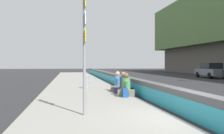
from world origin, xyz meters
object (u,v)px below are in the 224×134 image
at_px(seated_person_middle, 123,87).
at_px(seated_person_rear, 118,85).
at_px(route_sign_post, 85,43).
at_px(fire_hydrant, 87,81).
at_px(seated_person_foreground, 126,89).
at_px(parked_car_midline, 211,70).
at_px(backpack, 125,93).

distance_m(seated_person_middle, seated_person_rear, 1.19).
xyz_separation_m(route_sign_post, fire_hydrant, (8.68, -0.60, -1.65)).
height_order(seated_person_foreground, parked_car_midline, parked_car_midline).
height_order(seated_person_rear, parked_car_midline, parked_car_midline).
distance_m(route_sign_post, seated_person_rear, 7.27).
xyz_separation_m(route_sign_post, parked_car_midline, (20.72, -15.18, -1.37)).
height_order(route_sign_post, parked_car_midline, route_sign_post).
xyz_separation_m(fire_hydrant, seated_person_middle, (-3.15, -1.64, -0.11)).
height_order(route_sign_post, seated_person_middle, route_sign_post).
distance_m(seated_person_foreground, parked_car_midline, 20.89).
bearing_deg(parked_car_midline, fire_hydrant, 129.56).
height_order(backpack, parked_car_midline, parked_car_midline).
bearing_deg(parked_car_midline, route_sign_post, 143.78).
relative_size(route_sign_post, parked_car_midline, 0.79).
xyz_separation_m(seated_person_middle, backpack, (-1.55, 0.23, -0.14)).
distance_m(route_sign_post, fire_hydrant, 8.86).
relative_size(seated_person_middle, backpack, 2.71).
bearing_deg(seated_person_foreground, parked_car_midline, -38.60).
xyz_separation_m(route_sign_post, seated_person_middle, (5.53, -2.24, -1.75)).
bearing_deg(seated_person_rear, fire_hydrant, 38.41).
height_order(seated_person_foreground, seated_person_rear, seated_person_rear).
bearing_deg(seated_person_middle, route_sign_post, 157.95).
bearing_deg(parked_car_midline, seated_person_foreground, 141.40).
bearing_deg(parked_car_midline, backpack, 141.82).
relative_size(fire_hydrant, backpack, 2.20).
bearing_deg(seated_person_foreground, seated_person_middle, -4.40).
height_order(seated_person_middle, backpack, seated_person_middle).
bearing_deg(seated_person_foreground, backpack, 161.54).
xyz_separation_m(seated_person_foreground, seated_person_rear, (2.32, -0.01, 0.00)).
xyz_separation_m(seated_person_foreground, backpack, (-0.43, 0.14, -0.14)).
relative_size(seated_person_middle, seated_person_rear, 1.01).
bearing_deg(fire_hydrant, parked_car_midline, -50.44).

